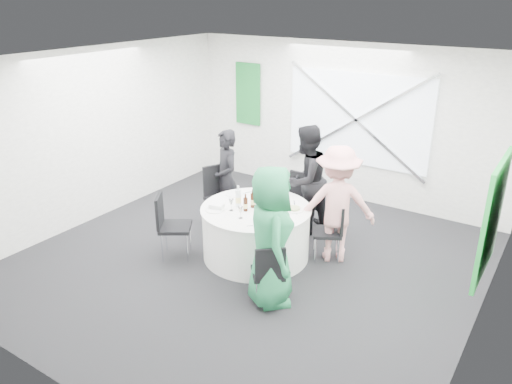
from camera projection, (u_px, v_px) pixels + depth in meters
The scene contains 48 objects.
floor at pixel (248, 261), 7.12m from camera, with size 6.00×6.00×0.00m, color black.
ceiling at pixel (247, 60), 6.07m from camera, with size 6.00×6.00×0.00m, color silver.
wall_back at pixel (342, 122), 8.92m from camera, with size 6.00×6.00×0.00m, color silver.
wall_front at pixel (51, 266), 4.27m from camera, with size 6.00×6.00×0.00m, color silver.
wall_left at pixel (96, 135), 8.12m from camera, with size 6.00×6.00×0.00m, color silver.
wall_right at pixel (491, 223), 5.07m from camera, with size 6.00×6.00×0.00m, color silver.
window_panel at pixel (357, 119), 8.70m from camera, with size 2.60×0.03×1.60m, color white.
window_brace_a at pixel (356, 120), 8.67m from camera, with size 0.05×0.05×3.16m, color silver.
window_brace_b at pixel (356, 120), 8.67m from camera, with size 0.05×0.05×3.16m, color silver.
green_banner at pixel (248, 94), 9.79m from camera, with size 0.55×0.04×1.20m, color #167129.
green_sign at pixel (492, 218), 5.64m from camera, with size 0.05×1.20×1.40m, color green.
banquet_table at pixel (256, 232), 7.13m from camera, with size 1.56×1.56×0.76m.
chair_back at pixel (297, 197), 7.92m from camera, with size 0.43×0.44×0.93m.
chair_back_left at pixel (220, 192), 7.98m from camera, with size 0.62×0.62×1.02m.
chair_back_right at pixel (333, 227), 7.01m from camera, with size 0.53×0.53×0.86m.
chair_front_right at pixel (269, 271), 5.95m from camera, with size 0.54×0.54×0.84m.
chair_front_left at pixel (169, 221), 7.06m from camera, with size 0.61×0.60×0.96m.
person_man_back_left at pixel (226, 179), 7.97m from camera, with size 0.58×0.38×1.59m, color black.
person_man_back at pixel (305, 180), 7.70m from camera, with size 0.84×0.46×1.74m, color black.
person_woman_pink at pixel (337, 204), 6.90m from camera, with size 1.09×0.51×1.68m, color pink.
person_woman_green at pixel (271, 237), 5.91m from camera, with size 0.86×0.56×1.76m, color #227C4A.
plate_back at pixel (276, 194), 7.43m from camera, with size 0.26×0.26×0.01m.
plate_back_left at pixel (235, 194), 7.44m from camera, with size 0.27×0.27×0.01m.
plate_back_right at pixel (294, 209), 6.92m from camera, with size 0.26×0.26×0.04m.
plate_front_right at pixel (271, 223), 6.50m from camera, with size 0.26×0.26×0.04m.
plate_front_left at pixel (215, 210), 6.91m from camera, with size 0.26×0.26×0.01m.
napkin at pixel (217, 206), 6.95m from camera, with size 0.19×0.13×0.05m, color white.
beer_bottle_a at pixel (253, 201), 6.97m from camera, with size 0.06×0.06×0.27m.
beer_bottle_b at pixel (259, 200), 7.02m from camera, with size 0.06×0.06×0.26m.
beer_bottle_c at pixel (264, 205), 6.83m from camera, with size 0.06×0.06×0.28m.
beer_bottle_d at pixel (246, 205), 6.86m from camera, with size 0.06×0.06×0.25m.
green_water_bottle at pixel (273, 200), 6.91m from camera, with size 0.08×0.08×0.33m.
clear_water_bottle at pixel (238, 198), 7.00m from camera, with size 0.08×0.08×0.31m.
wine_glass_a at pixel (262, 211), 6.59m from camera, with size 0.07×0.07×0.17m.
wine_glass_b at pixel (279, 203), 6.83m from camera, with size 0.07×0.07×0.17m.
wine_glass_c at pixel (241, 210), 6.63m from camera, with size 0.07×0.07×0.17m.
wine_glass_d at pixel (274, 193), 7.16m from camera, with size 0.07×0.07×0.17m.
wine_glass_e at pixel (267, 210), 6.60m from camera, with size 0.07×0.07×0.17m.
wine_glass_f at pixel (283, 197), 7.05m from camera, with size 0.07×0.07×0.17m.
wine_glass_g at pixel (231, 202), 6.86m from camera, with size 0.07×0.07×0.17m.
fork_a at pixel (296, 212), 6.84m from camera, with size 0.01×0.15×0.01m, color silver.
knife_a at pixel (294, 203), 7.15m from camera, with size 0.01×0.15×0.01m, color silver.
fork_b at pixel (247, 193), 7.51m from camera, with size 0.01×0.15×0.01m, color silver.
knife_b at pixel (232, 195), 7.41m from camera, with size 0.01×0.15×0.01m, color silver.
fork_c at pixel (253, 226), 6.46m from camera, with size 0.01×0.15×0.01m, color silver.
knife_c at pixel (280, 223), 6.54m from camera, with size 0.01×0.15×0.01m, color silver.
fork_d at pixel (284, 197), 7.37m from camera, with size 0.01×0.15×0.01m, color silver.
knife_d at pixel (270, 193), 7.48m from camera, with size 0.01×0.15×0.01m, color silver.
Camera 1 is at (3.52, -5.14, 3.59)m, focal length 35.00 mm.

